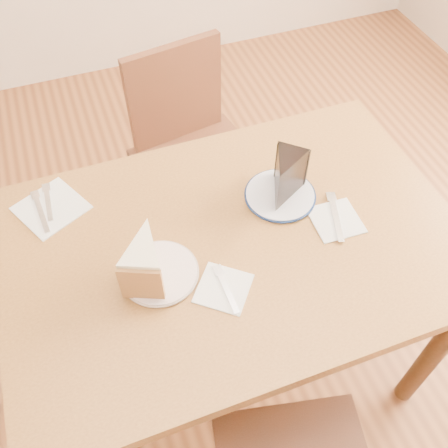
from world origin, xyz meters
TOP-DOWN VIEW (x-y plane):
  - ground at (0.00, 0.00)m, footprint 4.00×4.00m
  - table at (0.00, 0.00)m, footprint 1.20×0.80m
  - chair_far at (0.08, 0.61)m, footprint 0.50×0.50m
  - plate_cream at (-0.21, -0.04)m, footprint 0.19×0.19m
  - plate_navy at (0.18, 0.09)m, footprint 0.19×0.19m
  - carrot_cake at (-0.23, -0.02)m, footprint 0.14×0.16m
  - chocolate_cake at (0.18, 0.09)m, footprint 0.15×0.15m
  - napkin_cream at (-0.07, -0.13)m, footprint 0.17×0.17m
  - napkin_navy at (0.28, -0.04)m, footprint 0.13×0.13m
  - napkin_spare at (-0.43, 0.27)m, footprint 0.22×0.22m
  - fork_cream at (-0.07, -0.14)m, footprint 0.02×0.14m
  - knife_navy at (0.28, -0.03)m, footprint 0.07×0.17m
  - fork_spare at (-0.43, 0.29)m, footprint 0.02×0.14m
  - knife_spare at (-0.46, 0.26)m, footprint 0.03×0.16m

SIDE VIEW (x-z plane):
  - ground at x=0.00m, z-range 0.00..0.00m
  - chair_far at x=0.08m, z-range 0.05..0.92m
  - table at x=0.00m, z-range 0.28..1.03m
  - napkin_cream at x=-0.07m, z-range 0.75..0.75m
  - napkin_navy at x=0.28m, z-range 0.75..0.75m
  - napkin_spare at x=-0.43m, z-range 0.75..0.75m
  - plate_cream at x=-0.21m, z-range 0.75..0.76m
  - plate_navy at x=0.18m, z-range 0.75..0.76m
  - fork_cream at x=-0.07m, z-range 0.75..0.76m
  - knife_navy at x=0.28m, z-range 0.75..0.76m
  - fork_spare at x=-0.43m, z-range 0.75..0.76m
  - knife_spare at x=-0.46m, z-range 0.75..0.76m
  - carrot_cake at x=-0.23m, z-range 0.76..0.87m
  - chocolate_cake at x=0.18m, z-range 0.76..0.88m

